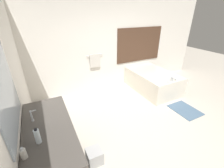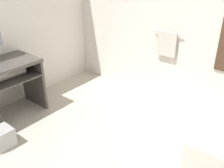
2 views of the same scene
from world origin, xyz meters
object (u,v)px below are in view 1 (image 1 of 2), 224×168
at_px(bathtub, 153,80).
at_px(soap_dispenser, 23,154).
at_px(water_bottle_1, 37,136).
at_px(waste_bin, 95,156).

height_order(bathtub, soap_dispenser, soap_dispenser).
height_order(water_bottle_1, soap_dispenser, water_bottle_1).
relative_size(water_bottle_1, waste_bin, 0.82).
bearing_deg(soap_dispenser, bathtub, 28.37).
relative_size(soap_dispenser, waste_bin, 0.58).
relative_size(water_bottle_1, soap_dispenser, 1.41).
bearing_deg(bathtub, soap_dispenser, -151.63).
bearing_deg(water_bottle_1, soap_dispenser, -132.88).
distance_m(bathtub, soap_dispenser, 3.97).
xyz_separation_m(water_bottle_1, waste_bin, (0.71, 0.07, -0.84)).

